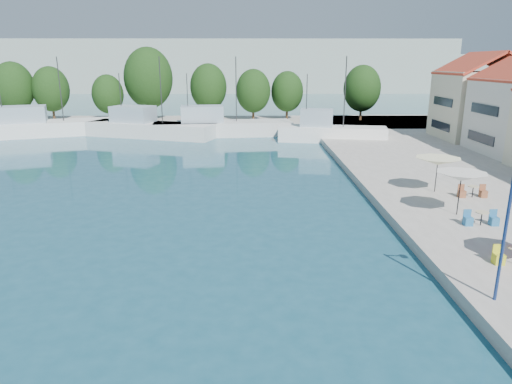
{
  "coord_description": "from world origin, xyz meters",
  "views": [
    {
      "loc": [
        -1.9,
        -1.34,
        9.0
      ],
      "look_at": [
        -1.72,
        26.0,
        1.26
      ],
      "focal_mm": 32.0,
      "sensor_mm": 36.0,
      "label": 1
    }
  ],
  "objects_px": {
    "trawler_01": "(43,127)",
    "trawler_03": "(219,127)",
    "umbrella_white": "(461,177)",
    "umbrella_cream": "(438,161)",
    "trawler_04": "(329,133)",
    "trawler_02": "(148,128)"
  },
  "relations": [
    {
      "from": "trawler_02",
      "to": "trawler_03",
      "type": "height_order",
      "value": "same"
    },
    {
      "from": "trawler_01",
      "to": "trawler_02",
      "type": "height_order",
      "value": "same"
    },
    {
      "from": "trawler_02",
      "to": "umbrella_cream",
      "type": "bearing_deg",
      "value": -29.55
    },
    {
      "from": "trawler_03",
      "to": "umbrella_white",
      "type": "relative_size",
      "value": 6.36
    },
    {
      "from": "trawler_02",
      "to": "trawler_01",
      "type": "bearing_deg",
      "value": -166.95
    },
    {
      "from": "trawler_03",
      "to": "trawler_04",
      "type": "relative_size",
      "value": 1.39
    },
    {
      "from": "umbrella_white",
      "to": "umbrella_cream",
      "type": "xyz_separation_m",
      "value": [
        0.58,
        4.83,
        -0.15
      ]
    },
    {
      "from": "umbrella_white",
      "to": "umbrella_cream",
      "type": "height_order",
      "value": "umbrella_white"
    },
    {
      "from": "trawler_01",
      "to": "trawler_04",
      "type": "height_order",
      "value": "same"
    },
    {
      "from": "trawler_04",
      "to": "trawler_01",
      "type": "bearing_deg",
      "value": -178.13
    },
    {
      "from": "trawler_03",
      "to": "trawler_04",
      "type": "distance_m",
      "value": 14.22
    },
    {
      "from": "trawler_03",
      "to": "umbrella_cream",
      "type": "xyz_separation_m",
      "value": [
        16.63,
        -28.98,
        1.63
      ]
    },
    {
      "from": "trawler_01",
      "to": "trawler_03",
      "type": "relative_size",
      "value": 1.13
    },
    {
      "from": "trawler_01",
      "to": "trawler_02",
      "type": "distance_m",
      "value": 13.81
    },
    {
      "from": "trawler_01",
      "to": "trawler_03",
      "type": "distance_m",
      "value": 22.69
    },
    {
      "from": "trawler_01",
      "to": "trawler_02",
      "type": "bearing_deg",
      "value": -25.63
    },
    {
      "from": "trawler_01",
      "to": "trawler_02",
      "type": "xyz_separation_m",
      "value": [
        13.75,
        -1.21,
        0.0
      ]
    },
    {
      "from": "umbrella_white",
      "to": "umbrella_cream",
      "type": "relative_size",
      "value": 0.94
    },
    {
      "from": "trawler_02",
      "to": "umbrella_white",
      "type": "relative_size",
      "value": 6.03
    },
    {
      "from": "trawler_02",
      "to": "umbrella_white",
      "type": "bearing_deg",
      "value": -34.68
    },
    {
      "from": "trawler_02",
      "to": "trawler_04",
      "type": "distance_m",
      "value": 22.65
    },
    {
      "from": "trawler_02",
      "to": "trawler_03",
      "type": "xyz_separation_m",
      "value": [
        8.94,
        0.95,
        -0.0
      ]
    }
  ]
}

